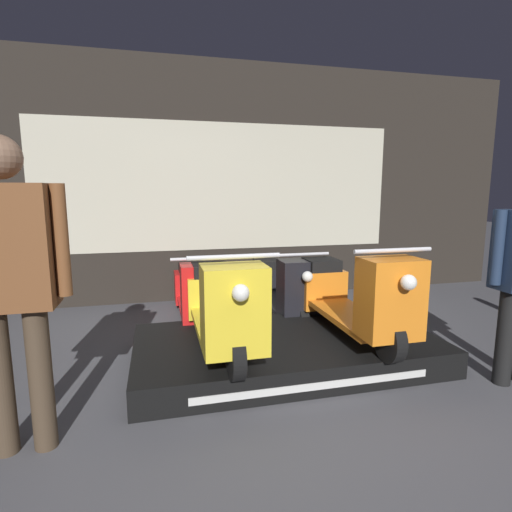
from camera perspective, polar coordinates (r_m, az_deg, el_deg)
name	(u,v)px	position (r m, az deg, el deg)	size (l,w,h in m)	color
ground_plane	(316,442)	(2.68, 8.52, -24.80)	(30.00, 30.00, 0.00)	#4C4C51
shop_wall_back	(222,183)	(5.56, -4.93, 10.29)	(8.77, 0.09, 3.20)	#28231E
display_platform	(286,349)	(3.63, 4.36, -13.16)	(2.60, 1.35, 0.23)	black
scooter_display_left	(220,304)	(3.33, -5.12, -6.89)	(0.62, 1.75, 0.86)	black
scooter_display_right	(350,295)	(3.69, 13.27, -5.51)	(0.62, 1.75, 0.86)	black
scooter_backrow_0	(197,292)	(4.65, -8.39, -5.17)	(0.62, 1.75, 0.86)	black
scooter_backrow_1	(282,287)	(4.84, 3.70, -4.49)	(0.62, 1.75, 0.86)	black
person_left_browsing	(10,270)	(2.55, -31.74, -1.67)	(0.62, 0.26, 1.79)	#473828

